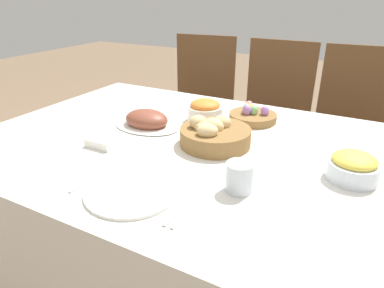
{
  "coord_description": "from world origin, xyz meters",
  "views": [
    {
      "loc": [
        0.55,
        -1.06,
        1.27
      ],
      "look_at": [
        0.03,
        -0.09,
        0.76
      ],
      "focal_mm": 32.0,
      "sensor_mm": 36.0,
      "label": 1
    }
  ],
  "objects_px": {
    "egg_basket": "(252,115)",
    "dinner_plate": "(132,191)",
    "butter_dish": "(102,142)",
    "chair_far_center": "(271,118)",
    "bread_basket": "(214,134)",
    "fork": "(90,178)",
    "chair_far_right": "(351,131)",
    "drinking_cup": "(239,177)",
    "spoon": "(190,210)",
    "chair_far_left": "(199,106)",
    "knife": "(181,207)",
    "carrot_bowl": "(205,111)",
    "pineapple_bowl": "(353,167)",
    "ham_platter": "(147,121)"
  },
  "relations": [
    {
      "from": "chair_far_center",
      "to": "drinking_cup",
      "type": "height_order",
      "value": "chair_far_center"
    },
    {
      "from": "carrot_bowl",
      "to": "butter_dish",
      "type": "height_order",
      "value": "carrot_bowl"
    },
    {
      "from": "chair_far_right",
      "to": "knife",
      "type": "distance_m",
      "value": 1.41
    },
    {
      "from": "chair_far_center",
      "to": "fork",
      "type": "distance_m",
      "value": 1.38
    },
    {
      "from": "pineapple_bowl",
      "to": "knife",
      "type": "distance_m",
      "value": 0.55
    },
    {
      "from": "chair_far_center",
      "to": "pineapple_bowl",
      "type": "bearing_deg",
      "value": -61.18
    },
    {
      "from": "egg_basket",
      "to": "drinking_cup",
      "type": "xyz_separation_m",
      "value": [
        0.16,
        -0.58,
        0.02
      ]
    },
    {
      "from": "dinner_plate",
      "to": "knife",
      "type": "distance_m",
      "value": 0.16
    },
    {
      "from": "chair_far_left",
      "to": "spoon",
      "type": "distance_m",
      "value": 1.52
    },
    {
      "from": "chair_far_left",
      "to": "knife",
      "type": "height_order",
      "value": "chair_far_left"
    },
    {
      "from": "dinner_plate",
      "to": "drinking_cup",
      "type": "distance_m",
      "value": 0.31
    },
    {
      "from": "egg_basket",
      "to": "dinner_plate",
      "type": "distance_m",
      "value": 0.75
    },
    {
      "from": "carrot_bowl",
      "to": "drinking_cup",
      "type": "distance_m",
      "value": 0.59
    },
    {
      "from": "chair_far_left",
      "to": "bread_basket",
      "type": "height_order",
      "value": "chair_far_left"
    },
    {
      "from": "dinner_plate",
      "to": "butter_dish",
      "type": "height_order",
      "value": "butter_dish"
    },
    {
      "from": "dinner_plate",
      "to": "bread_basket",
      "type": "bearing_deg",
      "value": 80.98
    },
    {
      "from": "bread_basket",
      "to": "chair_far_right",
      "type": "bearing_deg",
      "value": 65.14
    },
    {
      "from": "chair_far_center",
      "to": "egg_basket",
      "type": "distance_m",
      "value": 0.66
    },
    {
      "from": "ham_platter",
      "to": "pineapple_bowl",
      "type": "distance_m",
      "value": 0.82
    },
    {
      "from": "egg_basket",
      "to": "spoon",
      "type": "bearing_deg",
      "value": -83.45
    },
    {
      "from": "chair_far_center",
      "to": "knife",
      "type": "relative_size",
      "value": 5.47
    },
    {
      "from": "chair_far_right",
      "to": "bread_basket",
      "type": "xyz_separation_m",
      "value": [
        -0.43,
        -0.93,
        0.24
      ]
    },
    {
      "from": "pineapple_bowl",
      "to": "knife",
      "type": "bearing_deg",
      "value": -135.31
    },
    {
      "from": "egg_basket",
      "to": "knife",
      "type": "height_order",
      "value": "egg_basket"
    },
    {
      "from": "knife",
      "to": "dinner_plate",
      "type": "bearing_deg",
      "value": 177.5
    },
    {
      "from": "bread_basket",
      "to": "dinner_plate",
      "type": "relative_size",
      "value": 0.97
    },
    {
      "from": "chair_far_left",
      "to": "knife",
      "type": "bearing_deg",
      "value": -71.4
    },
    {
      "from": "chair_far_center",
      "to": "bread_basket",
      "type": "height_order",
      "value": "chair_far_center"
    },
    {
      "from": "bread_basket",
      "to": "spoon",
      "type": "xyz_separation_m",
      "value": [
        0.13,
        -0.42,
        -0.04
      ]
    },
    {
      "from": "drinking_cup",
      "to": "ham_platter",
      "type": "bearing_deg",
      "value": 151.2
    },
    {
      "from": "chair_far_center",
      "to": "butter_dish",
      "type": "height_order",
      "value": "chair_far_center"
    },
    {
      "from": "knife",
      "to": "chair_far_left",
      "type": "bearing_deg",
      "value": 112.69
    },
    {
      "from": "spoon",
      "to": "drinking_cup",
      "type": "height_order",
      "value": "drinking_cup"
    },
    {
      "from": "egg_basket",
      "to": "drinking_cup",
      "type": "bearing_deg",
      "value": -74.49
    },
    {
      "from": "pineapple_bowl",
      "to": "drinking_cup",
      "type": "height_order",
      "value": "pineapple_bowl"
    },
    {
      "from": "carrot_bowl",
      "to": "butter_dish",
      "type": "distance_m",
      "value": 0.48
    },
    {
      "from": "egg_basket",
      "to": "drinking_cup",
      "type": "distance_m",
      "value": 0.6
    },
    {
      "from": "egg_basket",
      "to": "chair_far_left",
      "type": "bearing_deg",
      "value": 133.43
    },
    {
      "from": "pineapple_bowl",
      "to": "fork",
      "type": "relative_size",
      "value": 0.87
    },
    {
      "from": "chair_far_left",
      "to": "egg_basket",
      "type": "xyz_separation_m",
      "value": [
        0.58,
        -0.61,
        0.22
      ]
    },
    {
      "from": "chair_far_left",
      "to": "spoon",
      "type": "bearing_deg",
      "value": -70.37
    },
    {
      "from": "chair_far_right",
      "to": "bread_basket",
      "type": "distance_m",
      "value": 1.05
    },
    {
      "from": "chair_far_left",
      "to": "drinking_cup",
      "type": "xyz_separation_m",
      "value": [
        0.74,
        -1.19,
        0.24
      ]
    },
    {
      "from": "chair_far_center",
      "to": "butter_dish",
      "type": "relative_size",
      "value": 8.74
    },
    {
      "from": "chair_far_right",
      "to": "egg_basket",
      "type": "distance_m",
      "value": 0.76
    },
    {
      "from": "carrot_bowl",
      "to": "bread_basket",
      "type": "bearing_deg",
      "value": -56.11
    },
    {
      "from": "chair_far_left",
      "to": "egg_basket",
      "type": "relative_size",
      "value": 4.68
    },
    {
      "from": "ham_platter",
      "to": "fork",
      "type": "height_order",
      "value": "ham_platter"
    },
    {
      "from": "butter_dish",
      "to": "knife",
      "type": "bearing_deg",
      "value": -23.98
    },
    {
      "from": "ham_platter",
      "to": "fork",
      "type": "relative_size",
      "value": 1.66
    }
  ]
}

